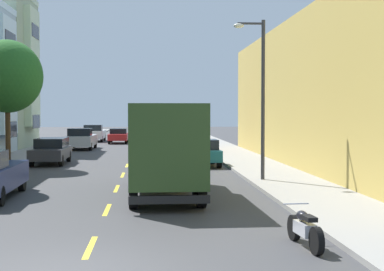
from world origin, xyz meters
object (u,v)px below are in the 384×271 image
(parked_wagon_charcoal, at_px, (51,150))
(parked_hatchback_teal, at_px, (203,152))
(parked_pickup_silver, at_px, (82,139))
(street_tree_third, at_px, (7,76))
(moving_red_sedan, at_px, (119,135))
(delivery_box_truck, at_px, (164,144))
(parked_motorcycle, at_px, (305,229))
(parked_pickup_burgundy, at_px, (190,142))
(street_lamp, at_px, (259,87))
(parked_suv_forest, at_px, (179,131))
(parked_pickup_white, at_px, (94,133))

(parked_wagon_charcoal, bearing_deg, parked_hatchback_teal, -12.42)
(parked_pickup_silver, bearing_deg, street_tree_third, -97.92)
(parked_wagon_charcoal, bearing_deg, moving_red_sedan, 83.39)
(delivery_box_truck, height_order, parked_motorcycle, delivery_box_truck)
(street_tree_third, height_order, parked_pickup_burgundy, street_tree_third)
(street_lamp, distance_m, moving_red_sedan, 33.56)
(parked_hatchback_teal, xyz_separation_m, parked_pickup_silver, (-8.48, 15.28, 0.07))
(street_tree_third, relative_size, moving_red_sedan, 1.51)
(parked_motorcycle, bearing_deg, parked_suv_forest, 90.39)
(street_lamp, height_order, parked_wagon_charcoal, street_lamp)
(parked_wagon_charcoal, bearing_deg, parked_pickup_silver, 89.26)
(parked_suv_forest, xyz_separation_m, parked_pickup_white, (-8.88, -2.80, -0.16))
(street_lamp, height_order, parked_suv_forest, street_lamp)
(street_lamp, distance_m, parked_suv_forest, 39.00)
(street_lamp, relative_size, parked_pickup_silver, 1.27)
(moving_red_sedan, relative_size, parked_motorcycle, 2.19)
(parked_hatchback_teal, height_order, parked_pickup_burgundy, parked_pickup_burgundy)
(delivery_box_truck, relative_size, parked_pickup_white, 1.55)
(parked_wagon_charcoal, relative_size, parked_motorcycle, 2.29)
(delivery_box_truck, relative_size, moving_red_sedan, 1.83)
(street_lamp, distance_m, parked_hatchback_teal, 8.71)
(parked_pickup_silver, height_order, moving_red_sedan, parked_pickup_silver)
(delivery_box_truck, relative_size, parked_suv_forest, 1.70)
(street_tree_third, bearing_deg, parked_pickup_white, 86.11)
(street_tree_third, bearing_deg, parked_wagon_charcoal, 45.63)
(parked_suv_forest, distance_m, parked_motorcycle, 50.73)
(street_lamp, xyz_separation_m, parked_pickup_silver, (-10.21, 23.15, -3.23))
(parked_pickup_silver, bearing_deg, delivery_box_truck, -77.25)
(parked_wagon_charcoal, distance_m, parked_motorcycle, 23.53)
(parked_pickup_white, xyz_separation_m, parked_pickup_burgundy, (8.69, -17.47, 0.00))
(moving_red_sedan, bearing_deg, parked_suv_forest, 45.73)
(street_tree_third, distance_m, parked_suv_forest, 33.14)
(parked_wagon_charcoal, height_order, parked_motorcycle, parked_wagon_charcoal)
(parked_wagon_charcoal, bearing_deg, street_lamp, -43.29)
(parked_pickup_white, height_order, parked_pickup_silver, same)
(street_lamp, bearing_deg, parked_hatchback_teal, 102.37)
(street_lamp, xyz_separation_m, parked_pickup_white, (-10.42, 36.05, -3.23))
(street_tree_third, xyz_separation_m, parked_hatchback_teal, (10.62, 0.11, -4.18))
(delivery_box_truck, bearing_deg, parked_hatchback_teal, 78.16)
(parked_wagon_charcoal, bearing_deg, parked_pickup_white, 90.10)
(parked_hatchback_teal, relative_size, moving_red_sedan, 0.90)
(parked_suv_forest, height_order, moving_red_sedan, parked_suv_forest)
(street_lamp, xyz_separation_m, parked_wagon_charcoal, (-10.38, 9.78, -3.25))
(parked_pickup_white, bearing_deg, parked_motorcycle, -79.10)
(street_lamp, bearing_deg, street_tree_third, 147.83)
(parked_pickup_burgundy, distance_m, parked_pickup_silver, 9.63)
(street_lamp, height_order, parked_hatchback_teal, street_lamp)
(parked_hatchback_teal, bearing_deg, moving_red_sedan, 103.75)
(parked_pickup_burgundy, bearing_deg, parked_wagon_charcoal, -134.50)
(parked_suv_forest, distance_m, parked_hatchback_teal, 30.97)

